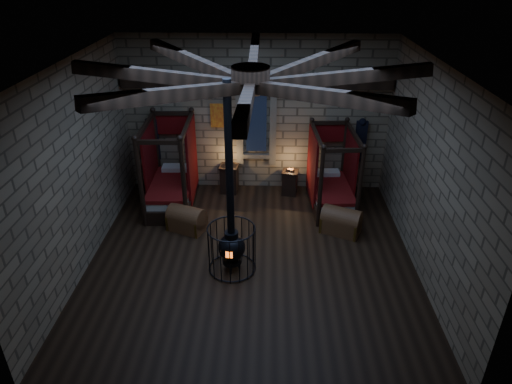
{
  "coord_description": "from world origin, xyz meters",
  "views": [
    {
      "loc": [
        0.35,
        -8.17,
        5.99
      ],
      "look_at": [
        0.08,
        0.6,
        1.33
      ],
      "focal_mm": 32.0,
      "sensor_mm": 36.0,
      "label": 1
    }
  ],
  "objects_px": {
    "stove": "(232,245)",
    "trunk_left": "(187,219)",
    "bed_left": "(172,185)",
    "trunk_right": "(341,221)",
    "bed_right": "(331,188)"
  },
  "relations": [
    {
      "from": "trunk_right",
      "to": "bed_right",
      "type": "bearing_deg",
      "value": 119.29
    },
    {
      "from": "trunk_left",
      "to": "bed_left",
      "type": "bearing_deg",
      "value": 137.24
    },
    {
      "from": "trunk_right",
      "to": "trunk_left",
      "type": "bearing_deg",
      "value": -155.69
    },
    {
      "from": "bed_left",
      "to": "bed_right",
      "type": "relative_size",
      "value": 1.1
    },
    {
      "from": "stove",
      "to": "trunk_left",
      "type": "bearing_deg",
      "value": 135.17
    },
    {
      "from": "trunk_left",
      "to": "bed_right",
      "type": "bearing_deg",
      "value": 42.58
    },
    {
      "from": "trunk_left",
      "to": "stove",
      "type": "xyz_separation_m",
      "value": [
        1.21,
        -1.52,
        0.34
      ]
    },
    {
      "from": "trunk_left",
      "to": "trunk_right",
      "type": "relative_size",
      "value": 0.96
    },
    {
      "from": "trunk_left",
      "to": "stove",
      "type": "distance_m",
      "value": 1.97
    },
    {
      "from": "trunk_right",
      "to": "stove",
      "type": "relative_size",
      "value": 0.26
    },
    {
      "from": "bed_right",
      "to": "trunk_right",
      "type": "distance_m",
      "value": 1.31
    },
    {
      "from": "bed_left",
      "to": "trunk_left",
      "type": "bearing_deg",
      "value": -67.28
    },
    {
      "from": "trunk_right",
      "to": "bed_left",
      "type": "bearing_deg",
      "value": -172.34
    },
    {
      "from": "bed_left",
      "to": "bed_right",
      "type": "height_order",
      "value": "bed_left"
    },
    {
      "from": "bed_left",
      "to": "trunk_left",
      "type": "distance_m",
      "value": 1.43
    }
  ]
}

